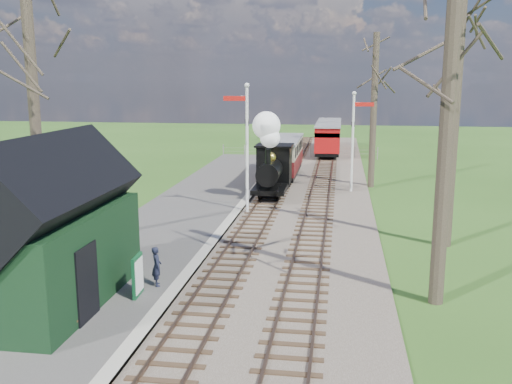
% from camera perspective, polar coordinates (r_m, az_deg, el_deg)
% --- Properties ---
extents(distant_hills, '(114.40, 48.00, 22.02)m').
position_cam_1_polar(distant_hills, '(78.01, 6.49, -5.60)').
color(distant_hills, '#385B23').
rests_on(distant_hills, ground).
extents(ballast_bed, '(8.00, 60.00, 0.10)m').
position_cam_1_polar(ballast_bed, '(32.95, 4.25, 0.14)').
color(ballast_bed, brown).
rests_on(ballast_bed, ground).
extents(track_near, '(1.60, 60.00, 0.15)m').
position_cam_1_polar(track_near, '(33.06, 2.00, 0.29)').
color(track_near, brown).
rests_on(track_near, ground).
extents(track_far, '(1.60, 60.00, 0.15)m').
position_cam_1_polar(track_far, '(32.88, 6.51, 0.16)').
color(track_far, brown).
rests_on(track_far, ground).
extents(platform, '(5.00, 44.00, 0.20)m').
position_cam_1_polar(platform, '(26.05, -7.69, -2.83)').
color(platform, '#474442').
rests_on(platform, ground).
extents(coping_strip, '(0.40, 44.00, 0.21)m').
position_cam_1_polar(coping_strip, '(25.52, -2.72, -3.03)').
color(coping_strip, '#B2AD9E').
rests_on(coping_strip, ground).
extents(station_shed, '(3.25, 6.30, 4.78)m').
position_cam_1_polar(station_shed, '(16.82, -20.00, -3.69)').
color(station_shed, black).
rests_on(station_shed, platform).
extents(semaphore_near, '(1.22, 0.24, 6.22)m').
position_cam_1_polar(semaphore_near, '(26.76, -1.05, 5.31)').
color(semaphore_near, silver).
rests_on(semaphore_near, ground).
extents(semaphore_far, '(1.22, 0.24, 5.72)m').
position_cam_1_polar(semaphore_far, '(32.40, 9.79, 5.72)').
color(semaphore_far, silver).
rests_on(semaphore_far, ground).
extents(bare_trees, '(15.51, 22.39, 12.00)m').
position_cam_1_polar(bare_trees, '(20.51, 2.05, 7.91)').
color(bare_trees, '#382D23').
rests_on(bare_trees, ground).
extents(fence_line, '(12.60, 0.08, 1.00)m').
position_cam_1_polar(fence_line, '(46.74, 4.32, 4.07)').
color(fence_line, slate).
rests_on(fence_line, ground).
extents(locomotive, '(1.83, 4.28, 4.58)m').
position_cam_1_polar(locomotive, '(30.63, 1.55, 3.23)').
color(locomotive, black).
rests_on(locomotive, ground).
extents(coach, '(2.14, 7.34, 2.25)m').
position_cam_1_polar(coach, '(36.67, 2.71, 3.67)').
color(coach, black).
rests_on(coach, ground).
extents(red_carriage_a, '(2.06, 5.11, 2.17)m').
position_cam_1_polar(red_carriage_a, '(47.06, 7.19, 5.23)').
color(red_carriage_a, black).
rests_on(red_carriage_a, ground).
extents(red_carriage_b, '(2.06, 5.11, 2.17)m').
position_cam_1_polar(red_carriage_b, '(52.53, 7.34, 5.86)').
color(red_carriage_b, black).
rests_on(red_carriage_b, ground).
extents(sign_board, '(0.14, 0.83, 1.21)m').
position_cam_1_polar(sign_board, '(17.04, -11.74, -8.18)').
color(sign_board, '#104B26').
rests_on(sign_board, platform).
extents(bench, '(0.42, 1.34, 0.76)m').
position_cam_1_polar(bench, '(15.88, -17.50, -10.93)').
color(bench, '#462E19').
rests_on(bench, platform).
extents(person, '(0.45, 0.53, 1.23)m').
position_cam_1_polar(person, '(17.72, -9.90, -7.32)').
color(person, '#1B1D30').
rests_on(person, platform).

